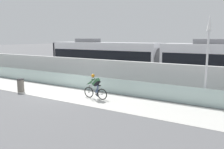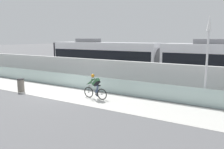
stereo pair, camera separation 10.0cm
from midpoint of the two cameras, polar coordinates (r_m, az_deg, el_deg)
name	(u,v)px [view 1 (the left image)]	position (r m, az deg, el deg)	size (l,w,h in m)	color
ground_plane	(62,93)	(16.85, -12.34, -4.53)	(200.00, 200.00, 0.00)	slate
bike_path_deck	(62,93)	(16.84, -12.34, -4.51)	(32.00, 3.20, 0.01)	silver
glass_parapet	(79,82)	(18.09, -8.37, -1.77)	(32.00, 0.05, 1.05)	#ADC6C1
concrete_barrier_wall	(92,72)	(19.39, -5.04, 0.68)	(32.00, 0.36, 2.15)	silver
tram_rail_near	(108,80)	(21.60, -1.12, -1.29)	(32.00, 0.08, 0.01)	#595654
tram_rail_far	(116,77)	(22.80, 0.81, -0.73)	(32.00, 0.08, 0.01)	#595654
tram	(161,62)	(19.87, 11.97, 3.10)	(22.56, 2.54, 3.81)	silver
cyclist_on_bike	(95,87)	(14.87, -4.32, -3.08)	(1.77, 0.58, 1.61)	black
lamp_post_antenna	(208,49)	(14.16, 22.44, 5.89)	(0.28, 0.28, 5.20)	gray
trash_bin	(21,85)	(18.05, -21.82, -2.50)	(0.51, 0.51, 0.96)	slate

